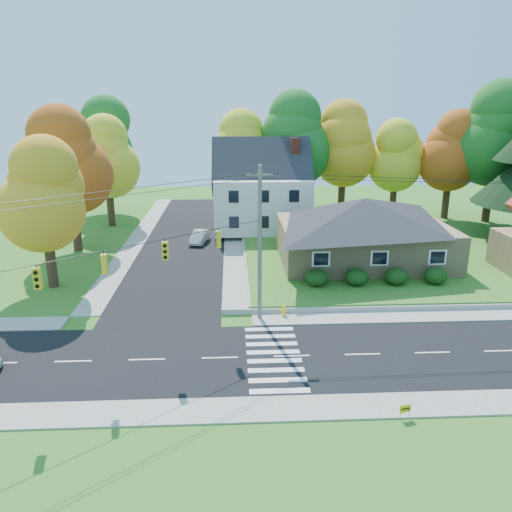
# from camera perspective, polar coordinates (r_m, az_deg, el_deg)

# --- Properties ---
(ground) EXTENTS (120.00, 120.00, 0.00)m
(ground) POSITION_cam_1_polar(r_m,az_deg,el_deg) (28.41, 4.10, -11.36)
(ground) COLOR #3D7923
(road_main) EXTENTS (90.00, 8.00, 0.02)m
(road_main) POSITION_cam_1_polar(r_m,az_deg,el_deg) (28.40, 4.10, -11.34)
(road_main) COLOR black
(road_main) RESTS_ON ground
(road_cross) EXTENTS (8.00, 44.00, 0.02)m
(road_cross) POSITION_cam_1_polar(r_m,az_deg,el_deg) (52.76, -7.96, 2.06)
(road_cross) COLOR black
(road_cross) RESTS_ON ground
(sidewalk_north) EXTENTS (90.00, 2.00, 0.08)m
(sidewalk_north) POSITION_cam_1_polar(r_m,az_deg,el_deg) (32.84, 3.06, -7.16)
(sidewalk_north) COLOR #9C9A90
(sidewalk_north) RESTS_ON ground
(sidewalk_south) EXTENTS (90.00, 2.00, 0.08)m
(sidewalk_south) POSITION_cam_1_polar(r_m,az_deg,el_deg) (24.14, 5.57, -16.89)
(sidewalk_south) COLOR #9C9A90
(sidewalk_south) RESTS_ON ground
(lawn) EXTENTS (30.00, 30.00, 0.50)m
(lawn) POSITION_cam_1_polar(r_m,az_deg,el_deg) (50.36, 16.05, 1.11)
(lawn) COLOR #3D7923
(lawn) RESTS_ON ground
(ranch_house) EXTENTS (14.60, 10.60, 5.40)m
(ranch_house) POSITION_cam_1_polar(r_m,az_deg,el_deg) (43.53, 12.19, 3.06)
(ranch_house) COLOR tan
(ranch_house) RESTS_ON lawn
(colonial_house) EXTENTS (10.40, 8.40, 9.60)m
(colonial_house) POSITION_cam_1_polar(r_m,az_deg,el_deg) (53.64, 0.68, 7.47)
(colonial_house) COLOR silver
(colonial_house) RESTS_ON lawn
(hedge_row) EXTENTS (10.70, 1.70, 1.27)m
(hedge_row) POSITION_cam_1_polar(r_m,az_deg,el_deg) (38.27, 13.60, -2.30)
(hedge_row) COLOR #163A10
(hedge_row) RESTS_ON lawn
(traffic_infrastructure) EXTENTS (38.10, 10.66, 10.00)m
(traffic_infrastructure) POSITION_cam_1_polar(r_m,az_deg,el_deg) (27.62, 3.68, -0.58)
(traffic_infrastructure) COLOR #666059
(traffic_infrastructure) RESTS_ON ground
(tree_lot_0) EXTENTS (6.72, 6.72, 12.51)m
(tree_lot_0) POSITION_cam_1_polar(r_m,az_deg,el_deg) (59.04, -1.70, 11.98)
(tree_lot_0) COLOR #3F2A19
(tree_lot_0) RESTS_ON lawn
(tree_lot_1) EXTENTS (7.84, 7.84, 14.60)m
(tree_lot_1) POSITION_cam_1_polar(r_m,az_deg,el_deg) (58.38, 4.37, 13.17)
(tree_lot_1) COLOR #3F2A19
(tree_lot_1) RESTS_ON lawn
(tree_lot_2) EXTENTS (7.28, 7.28, 13.56)m
(tree_lot_2) POSITION_cam_1_polar(r_m,az_deg,el_deg) (60.44, 10.03, 12.48)
(tree_lot_2) COLOR #3F2A19
(tree_lot_2) RESTS_ON lawn
(tree_lot_3) EXTENTS (6.16, 6.16, 11.47)m
(tree_lot_3) POSITION_cam_1_polar(r_m,az_deg,el_deg) (61.19, 15.76, 10.93)
(tree_lot_3) COLOR #3F2A19
(tree_lot_3) RESTS_ON lawn
(tree_lot_4) EXTENTS (6.72, 6.72, 12.51)m
(tree_lot_4) POSITION_cam_1_polar(r_m,az_deg,el_deg) (62.37, 21.43, 11.11)
(tree_lot_4) COLOR #3F2A19
(tree_lot_4) RESTS_ON lawn
(tree_lot_5) EXTENTS (8.40, 8.40, 15.64)m
(tree_lot_5) POSITION_cam_1_polar(r_m,az_deg,el_deg) (62.19, 25.82, 12.41)
(tree_lot_5) COLOR #3F2A19
(tree_lot_5) RESTS_ON lawn
(tree_west_0) EXTENTS (6.16, 6.16, 11.47)m
(tree_west_0) POSITION_cam_1_polar(r_m,az_deg,el_deg) (39.79, -23.22, 6.50)
(tree_west_0) COLOR #3F2A19
(tree_west_0) RESTS_ON ground
(tree_west_1) EXTENTS (7.28, 7.28, 13.56)m
(tree_west_1) POSITION_cam_1_polar(r_m,az_deg,el_deg) (49.32, -20.61, 10.11)
(tree_west_1) COLOR #3F2A19
(tree_west_1) RESTS_ON ground
(tree_west_2) EXTENTS (6.72, 6.72, 12.51)m
(tree_west_2) POSITION_cam_1_polar(r_m,az_deg,el_deg) (58.71, -16.72, 10.77)
(tree_west_2) COLOR #3F2A19
(tree_west_2) RESTS_ON ground
(tree_west_3) EXTENTS (7.84, 7.84, 14.60)m
(tree_west_3) POSITION_cam_1_polar(r_m,az_deg,el_deg) (66.83, -16.93, 12.56)
(tree_west_3) COLOR #3F2A19
(tree_west_3) RESTS_ON ground
(white_car) EXTENTS (2.02, 3.94, 1.24)m
(white_car) POSITION_cam_1_polar(r_m,az_deg,el_deg) (50.58, -6.49, 2.20)
(white_car) COLOR silver
(white_car) RESTS_ON road_cross
(fire_hydrant) EXTENTS (0.44, 0.35, 0.78)m
(fire_hydrant) POSITION_cam_1_polar(r_m,az_deg,el_deg) (33.16, 3.18, -6.29)
(fire_hydrant) COLOR yellow
(fire_hydrant) RESTS_ON ground
(yard_sign) EXTENTS (0.54, 0.16, 0.68)m
(yard_sign) POSITION_cam_1_polar(r_m,az_deg,el_deg) (24.11, 16.69, -16.40)
(yard_sign) COLOR black
(yard_sign) RESTS_ON ground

